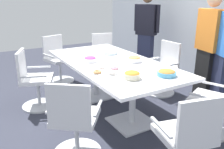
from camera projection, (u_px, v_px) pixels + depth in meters
ground_plane at (112, 108)px, 3.84m from camera, size 10.00×10.00×0.01m
back_wall at (223, 11)px, 4.54m from camera, size 8.00×0.10×2.80m
conference_table at (112, 70)px, 3.64m from camera, size 2.40×1.20×0.75m
office_chair_0 at (58, 61)px, 4.90m from camera, size 0.66×0.66×0.91m
office_chair_1 at (34, 82)px, 3.75m from camera, size 0.71×0.71×0.91m
office_chair_2 at (75, 124)px, 2.56m from camera, size 0.76×0.76×0.91m
office_chair_3 at (186, 142)px, 2.24m from camera, size 0.65×0.65×0.91m
office_chair_4 at (214, 104)px, 3.01m from camera, size 0.71×0.71×0.91m
office_chair_5 at (163, 71)px, 4.32m from camera, size 0.56×0.56×0.91m
office_chair_6 at (104, 58)px, 5.15m from camera, size 0.67×0.67×0.91m
person_standing_0 at (146, 31)px, 5.43m from camera, size 0.58×0.39×1.74m
person_standing_1 at (209, 45)px, 3.97m from camera, size 0.61×0.29×1.73m
snack_bowl_candy_mix at (90, 59)px, 3.57m from camera, size 0.19×0.19×0.09m
snack_bowl_pretzels at (167, 73)px, 2.97m from camera, size 0.24×0.24×0.08m
snack_bowl_cookies at (134, 59)px, 3.58m from camera, size 0.21×0.21×0.09m
snack_bowl_chips_orange at (132, 75)px, 2.87m from camera, size 0.21×0.21×0.10m
donut_platter at (106, 71)px, 3.14m from camera, size 0.39×0.38×0.04m
plate_stack at (110, 53)px, 4.04m from camera, size 0.24×0.24×0.05m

